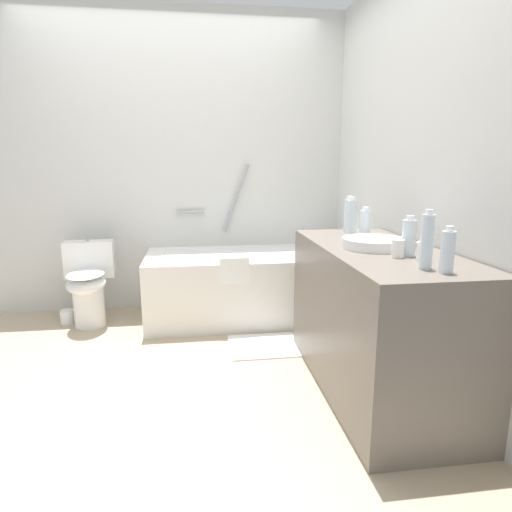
{
  "coord_description": "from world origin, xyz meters",
  "views": [
    {
      "loc": [
        0.16,
        -2.64,
        1.28
      ],
      "look_at": [
        0.56,
        0.16,
        0.68
      ],
      "focal_mm": 30.47,
      "sensor_mm": 36.0,
      "label": 1
    }
  ],
  "objects_px": {
    "water_bottle_0": "(351,217)",
    "water_bottle_4": "(349,215)",
    "water_bottle_1": "(365,225)",
    "sink_basin": "(374,243)",
    "drinking_glass_0": "(424,252)",
    "water_bottle_5": "(448,251)",
    "toilet_paper_roll": "(67,317)",
    "soap_dish": "(364,235)",
    "bath_mat": "(268,346)",
    "bathtub": "(246,283)",
    "water_bottle_3": "(427,241)",
    "toilet": "(88,283)",
    "drinking_glass_1": "(398,249)",
    "sink_faucet": "(408,242)",
    "water_bottle_2": "(409,237)"
  },
  "relations": [
    {
      "from": "toilet",
      "to": "bath_mat",
      "type": "relative_size",
      "value": 1.22
    },
    {
      "from": "soap_dish",
      "to": "drinking_glass_1",
      "type": "bearing_deg",
      "value": -96.84
    },
    {
      "from": "water_bottle_3",
      "to": "sink_basin",
      "type": "bearing_deg",
      "value": 93.68
    },
    {
      "from": "sink_faucet",
      "to": "water_bottle_3",
      "type": "xyz_separation_m",
      "value": [
        -0.17,
        -0.49,
        0.1
      ]
    },
    {
      "from": "soap_dish",
      "to": "bath_mat",
      "type": "relative_size",
      "value": 0.16
    },
    {
      "from": "bathtub",
      "to": "water_bottle_1",
      "type": "height_order",
      "value": "bathtub"
    },
    {
      "from": "water_bottle_5",
      "to": "water_bottle_0",
      "type": "bearing_deg",
      "value": 93.1
    },
    {
      "from": "water_bottle_1",
      "to": "water_bottle_5",
      "type": "xyz_separation_m",
      "value": [
        0.03,
        -0.82,
        -0.0
      ]
    },
    {
      "from": "water_bottle_0",
      "to": "water_bottle_4",
      "type": "height_order",
      "value": "water_bottle_0"
    },
    {
      "from": "water_bottle_5",
      "to": "toilet_paper_roll",
      "type": "distance_m",
      "value": 2.97
    },
    {
      "from": "water_bottle_0",
      "to": "water_bottle_4",
      "type": "xyz_separation_m",
      "value": [
        0.04,
        0.16,
        -0.0
      ]
    },
    {
      "from": "bathtub",
      "to": "water_bottle_0",
      "type": "bearing_deg",
      "value": -55.78
    },
    {
      "from": "sink_basin",
      "to": "water_bottle_5",
      "type": "height_order",
      "value": "water_bottle_5"
    },
    {
      "from": "drinking_glass_0",
      "to": "bathtub",
      "type": "bearing_deg",
      "value": 111.87
    },
    {
      "from": "bath_mat",
      "to": "water_bottle_2",
      "type": "bearing_deg",
      "value": -57.05
    },
    {
      "from": "sink_faucet",
      "to": "water_bottle_0",
      "type": "distance_m",
      "value": 0.47
    },
    {
      "from": "water_bottle_5",
      "to": "bath_mat",
      "type": "relative_size",
      "value": 0.36
    },
    {
      "from": "drinking_glass_0",
      "to": "toilet_paper_roll",
      "type": "distance_m",
      "value": 2.83
    },
    {
      "from": "water_bottle_4",
      "to": "water_bottle_1",
      "type": "bearing_deg",
      "value": -93.41
    },
    {
      "from": "drinking_glass_0",
      "to": "soap_dish",
      "type": "bearing_deg",
      "value": 90.76
    },
    {
      "from": "water_bottle_3",
      "to": "drinking_glass_0",
      "type": "xyz_separation_m",
      "value": [
        0.07,
        0.14,
        -0.08
      ]
    },
    {
      "from": "water_bottle_1",
      "to": "bath_mat",
      "type": "height_order",
      "value": "water_bottle_1"
    },
    {
      "from": "water_bottle_0",
      "to": "bath_mat",
      "type": "distance_m",
      "value": 1.09
    },
    {
      "from": "water_bottle_1",
      "to": "water_bottle_3",
      "type": "distance_m",
      "value": 0.74
    },
    {
      "from": "water_bottle_0",
      "to": "drinking_glass_0",
      "type": "xyz_separation_m",
      "value": [
        0.07,
        -0.78,
        -0.07
      ]
    },
    {
      "from": "bathtub",
      "to": "drinking_glass_0",
      "type": "relative_size",
      "value": 17.65
    },
    {
      "from": "drinking_glass_1",
      "to": "water_bottle_5",
      "type": "bearing_deg",
      "value": -78.53
    },
    {
      "from": "drinking_glass_0",
      "to": "soap_dish",
      "type": "relative_size",
      "value": 1.03
    },
    {
      "from": "bath_mat",
      "to": "water_bottle_5",
      "type": "bearing_deg",
      "value": -65.46
    },
    {
      "from": "water_bottle_2",
      "to": "drinking_glass_0",
      "type": "xyz_separation_m",
      "value": [
        0.01,
        -0.13,
        -0.05
      ]
    },
    {
      "from": "bathtub",
      "to": "water_bottle_3",
      "type": "distance_m",
      "value": 1.98
    },
    {
      "from": "soap_dish",
      "to": "drinking_glass_0",
      "type": "bearing_deg",
      "value": -89.24
    },
    {
      "from": "water_bottle_2",
      "to": "water_bottle_4",
      "type": "distance_m",
      "value": 0.81
    },
    {
      "from": "water_bottle_3",
      "to": "drinking_glass_1",
      "type": "xyz_separation_m",
      "value": [
        -0.01,
        0.23,
        -0.08
      ]
    },
    {
      "from": "drinking_glass_0",
      "to": "water_bottle_4",
      "type": "bearing_deg",
      "value": 92.05
    },
    {
      "from": "toilet",
      "to": "bath_mat",
      "type": "bearing_deg",
      "value": 60.47
    },
    {
      "from": "water_bottle_1",
      "to": "sink_basin",
      "type": "bearing_deg",
      "value": -100.51
    },
    {
      "from": "water_bottle_3",
      "to": "toilet_paper_roll",
      "type": "height_order",
      "value": "water_bottle_3"
    },
    {
      "from": "water_bottle_4",
      "to": "toilet_paper_roll",
      "type": "distance_m",
      "value": 2.39
    },
    {
      "from": "bath_mat",
      "to": "toilet_paper_roll",
      "type": "xyz_separation_m",
      "value": [
        -1.55,
        0.69,
        0.05
      ]
    },
    {
      "from": "drinking_glass_0",
      "to": "bath_mat",
      "type": "xyz_separation_m",
      "value": [
        -0.57,
        1.0,
        -0.87
      ]
    },
    {
      "from": "bathtub",
      "to": "bath_mat",
      "type": "height_order",
      "value": "bathtub"
    },
    {
      "from": "water_bottle_1",
      "to": "bath_mat",
      "type": "bearing_deg",
      "value": 142.76
    },
    {
      "from": "toilet_paper_roll",
      "to": "drinking_glass_1",
      "type": "bearing_deg",
      "value": -37.81
    },
    {
      "from": "toilet",
      "to": "water_bottle_1",
      "type": "bearing_deg",
      "value": 56.96
    },
    {
      "from": "water_bottle_0",
      "to": "water_bottle_2",
      "type": "bearing_deg",
      "value": -84.7
    },
    {
      "from": "drinking_glass_1",
      "to": "water_bottle_3",
      "type": "bearing_deg",
      "value": -86.41
    },
    {
      "from": "water_bottle_1",
      "to": "water_bottle_3",
      "type": "height_order",
      "value": "water_bottle_3"
    },
    {
      "from": "drinking_glass_1",
      "to": "bathtub",
      "type": "bearing_deg",
      "value": 110.41
    },
    {
      "from": "bathtub",
      "to": "water_bottle_4",
      "type": "distance_m",
      "value": 1.14
    }
  ]
}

